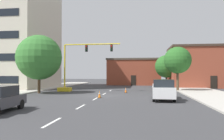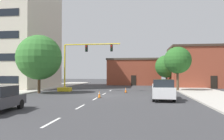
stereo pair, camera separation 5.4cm
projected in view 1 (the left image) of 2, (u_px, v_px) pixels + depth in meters
The scene contains 18 objects.
ground_plane at pixel (101, 96), 25.35m from camera, with size 160.00×160.00×0.00m, color #38383A.
sidewalk_left at pixel (31, 89), 34.95m from camera, with size 6.00×56.00×0.14m, color #B2ADA3.
sidewalk_right at pixel (198, 91), 31.62m from camera, with size 6.00×56.00×0.14m, color #B2ADA3.
lane_stripe_seg_0 at pixel (52, 122), 11.48m from camera, with size 0.16×2.40×0.01m, color silver.
lane_stripe_seg_1 at pixel (81, 107), 16.93m from camera, with size 0.16×2.40×0.01m, color silver.
lane_stripe_seg_2 at pixel (95, 99), 22.38m from camera, with size 0.16×2.40×0.01m, color silver.
lane_stripe_seg_3 at pixel (104, 94), 27.83m from camera, with size 0.16×2.40×0.01m, color silver.
lane_stripe_seg_4 at pixel (110, 90), 33.28m from camera, with size 0.16×2.40×0.01m, color silver.
building_tall_left at pixel (9, 32), 39.85m from camera, with size 14.95×14.35×20.18m.
building_brick_center at pixel (134, 72), 51.38m from camera, with size 12.10×7.94×5.97m.
building_row_right at pixel (206, 67), 41.70m from camera, with size 13.57×9.16×7.64m.
traffic_signal_gantry at pixel (72, 76), 31.78m from camera, with size 8.97×1.20×6.83m.
tree_right_far at pixel (166, 66), 42.40m from camera, with size 4.36×4.36×6.13m.
tree_left_near at pixel (39, 57), 28.62m from camera, with size 5.83×5.83×7.58m.
tree_right_mid at pixel (178, 60), 32.12m from camera, with size 3.94×3.94×6.49m.
pickup_truck_white at pixel (163, 90), 21.50m from camera, with size 2.28×5.50×1.99m.
traffic_cone_roadside_a at pixel (100, 94), 23.15m from camera, with size 0.36×0.36×0.74m.
traffic_cone_roadside_b at pixel (126, 90), 29.38m from camera, with size 0.36×0.36×0.73m.
Camera 1 is at (4.61, -25.01, 2.54)m, focal length 35.36 mm.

